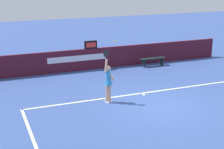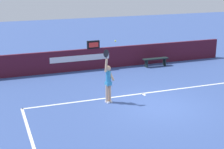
{
  "view_description": "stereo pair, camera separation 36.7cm",
  "coord_description": "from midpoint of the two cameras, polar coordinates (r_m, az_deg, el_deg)",
  "views": [
    {
      "loc": [
        -6.99,
        -12.02,
        5.49
      ],
      "look_at": [
        -1.81,
        0.98,
        1.34
      ],
      "focal_mm": 54.97,
      "sensor_mm": 36.0,
      "label": 1
    },
    {
      "loc": [
        -6.65,
        -12.15,
        5.49
      ],
      "look_at": [
        -1.81,
        0.98,
        1.34
      ],
      "focal_mm": 54.97,
      "sensor_mm": 36.0,
      "label": 2
    }
  ],
  "objects": [
    {
      "name": "tennis_ball",
      "position": [
        14.51,
        -0.18,
        5.59
      ],
      "size": [
        0.07,
        0.07,
        0.07
      ],
      "color": "#CAE232"
    },
    {
      "name": "courtside_bench_near",
      "position": [
        21.08,
        6.28,
        2.43
      ],
      "size": [
        1.62,
        0.36,
        0.51
      ],
      "color": "black",
      "rests_on": "ground"
    },
    {
      "name": "court_lines",
      "position": [
        13.93,
        9.67,
        -6.91
      ],
      "size": [
        11.27,
        6.1,
        0.0
      ],
      "color": "white",
      "rests_on": "ground"
    },
    {
      "name": "speed_display",
      "position": [
        20.05,
        -4.09,
        4.96
      ],
      "size": [
        0.74,
        0.17,
        0.46
      ],
      "color": "black",
      "rests_on": "back_wall"
    },
    {
      "name": "back_wall",
      "position": [
        20.52,
        -1.68,
        2.82
      ],
      "size": [
        15.41,
        0.18,
        1.25
      ],
      "color": "#451222",
      "rests_on": "ground"
    },
    {
      "name": "tennis_player",
      "position": [
        14.87,
        -1.35,
        -1.06
      ],
      "size": [
        0.48,
        0.42,
        2.41
      ],
      "color": "tan",
      "rests_on": "ground"
    },
    {
      "name": "ground_plane",
      "position": [
        14.92,
        7.2,
        -5.19
      ],
      "size": [
        60.0,
        60.0,
        0.0
      ],
      "primitive_type": "plane",
      "color": "#36508F"
    }
  ]
}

